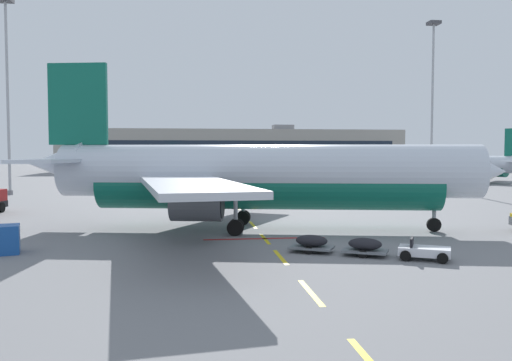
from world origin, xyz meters
The scene contains 9 objects.
ground centered at (40.00, 40.00, 0.00)m, with size 400.00×400.00×0.00m, color slate.
apron_paint_markings centered at (18.00, 37.18, 0.00)m, with size 8.00×94.13×0.01m.
airliner_foreground centered at (18.14, 25.91, 3.95)m, with size 34.66×33.95×12.20m.
airliner_mid_left centered at (63.51, 82.12, 3.16)m, with size 24.52×26.09×9.76m.
baggage_train centered at (22.67, 15.67, 0.52)m, with size 8.30×5.28×1.14m.
uld_cargo_container centered at (2.87, 18.74, 0.80)m, with size 1.95×1.92×1.60m.
apron_light_mast_near centered at (-10.46, 60.77, 15.87)m, with size 1.80×1.80×25.60m.
apron_light_mast_far centered at (51.38, 67.80, 16.18)m, with size 1.80×1.80×26.18m.
terminal_satellite centered at (26.09, 144.10, 6.08)m, with size 98.86×18.57×13.72m.
Camera 1 is at (13.21, -11.71, 5.68)m, focal length 36.79 mm.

